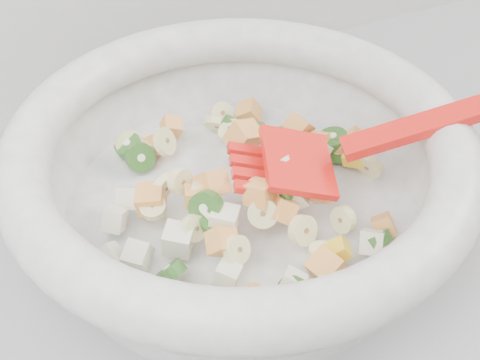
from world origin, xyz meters
name	(u,v)px	position (x,y,z in m)	size (l,w,h in m)	color
mixing_bowl	(241,170)	(0.13, 1.48, 0.96)	(0.49, 0.39, 0.15)	white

